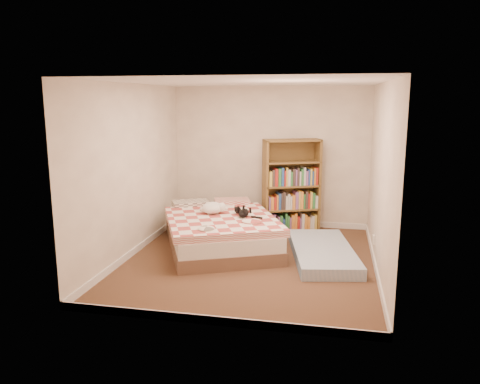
% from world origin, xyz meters
% --- Properties ---
extents(room, '(3.51, 4.01, 2.51)m').
position_xyz_m(room, '(0.00, 0.00, 1.20)').
color(room, '#4A3320').
rests_on(room, ground).
extents(bed, '(2.27, 2.59, 0.58)m').
position_xyz_m(bed, '(-0.57, 0.55, 0.26)').
color(bed, brown).
rests_on(bed, room).
extents(bookshelf, '(1.08, 0.67, 1.61)m').
position_xyz_m(bookshelf, '(0.43, 1.65, 0.58)').
color(bookshelf, brown).
rests_on(bookshelf, room).
extents(floor_mattress, '(1.16, 1.97, 0.17)m').
position_xyz_m(floor_mattress, '(1.02, 0.33, 0.08)').
color(floor_mattress, '#6D92B6').
rests_on(floor_mattress, room).
extents(black_cat, '(0.34, 0.57, 0.13)m').
position_xyz_m(black_cat, '(-0.18, 0.52, 0.58)').
color(black_cat, black).
rests_on(black_cat, bed).
extents(white_dog, '(0.49, 0.49, 0.18)m').
position_xyz_m(white_dog, '(-0.69, 0.58, 0.61)').
color(white_dog, white).
rests_on(white_dog, bed).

